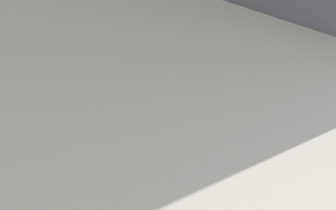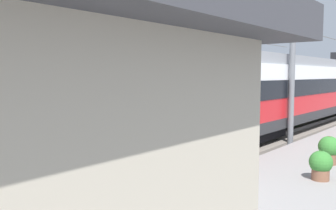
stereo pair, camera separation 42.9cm
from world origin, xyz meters
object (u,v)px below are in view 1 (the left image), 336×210
object	(u,v)px
potted_plant_platform_edge	(331,147)
potted_plant_by_shelter	(326,163)
train_far_track	(257,84)
catenary_mast_mid	(288,55)
platform_sign	(153,150)
train_near_platform	(309,87)
catenary_mast_far_side	(52,53)

from	to	relation	value
potted_plant_platform_edge	potted_plant_by_shelter	bearing A→B (deg)	-170.10
potted_plant_platform_edge	potted_plant_by_shelter	size ratio (longest dim) A/B	1.13
train_far_track	catenary_mast_mid	world-z (taller)	catenary_mast_mid
train_far_track	platform_sign	world-z (taller)	train_far_track
train_near_platform	potted_plant_by_shelter	size ratio (longest dim) A/B	41.21
train_near_platform	potted_plant_platform_edge	distance (m)	12.48
catenary_mast_mid	potted_plant_by_shelter	distance (m)	7.16
train_far_track	train_near_platform	bearing A→B (deg)	-133.59
train_near_platform	potted_plant_platform_edge	xyz separation A→B (m)	(-11.66, -4.21, -1.44)
catenary_mast_mid	potted_plant_by_shelter	xyz separation A→B (m)	(-5.69, -3.07, -3.09)
catenary_mast_far_side	platform_sign	distance (m)	13.36
train_far_track	platform_sign	xyz separation A→B (m)	(-24.69, -9.35, -0.40)
train_near_platform	catenary_mast_mid	world-z (taller)	catenary_mast_mid
catenary_mast_mid	potted_plant_platform_edge	distance (m)	5.59
train_near_platform	train_far_track	bearing A→B (deg)	46.41
train_near_platform	platform_sign	bearing A→B (deg)	-169.85
train_near_platform	catenary_mast_far_side	distance (m)	15.17
catenary_mast_mid	catenary_mast_far_side	world-z (taller)	catenary_mast_far_side
train_near_platform	catenary_mast_far_side	world-z (taller)	catenary_mast_far_side
catenary_mast_mid	potted_plant_by_shelter	bearing A→B (deg)	-151.68
train_far_track	platform_sign	size ratio (longest dim) A/B	12.06
catenary_mast_mid	catenary_mast_far_side	distance (m)	10.76
platform_sign	potted_plant_platform_edge	xyz separation A→B (m)	(7.36, -0.80, -1.03)
catenary_mast_mid	potted_plant_platform_edge	size ratio (longest dim) A/B	55.51
platform_sign	potted_plant_platform_edge	bearing A→B (deg)	-6.24
potted_plant_by_shelter	potted_plant_platform_edge	bearing A→B (deg)	9.90
catenary_mast_far_side	potted_plant_platform_edge	world-z (taller)	catenary_mast_far_side
potted_plant_by_shelter	train_far_track	bearing A→B (deg)	28.65
catenary_mast_mid	potted_plant_by_shelter	size ratio (longest dim) A/B	62.47
train_near_platform	catenary_mast_far_side	size ratio (longest dim) A/B	0.66
train_near_platform	train_far_track	world-z (taller)	same
train_near_platform	train_far_track	xyz separation A→B (m)	(5.66, 5.95, -0.01)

